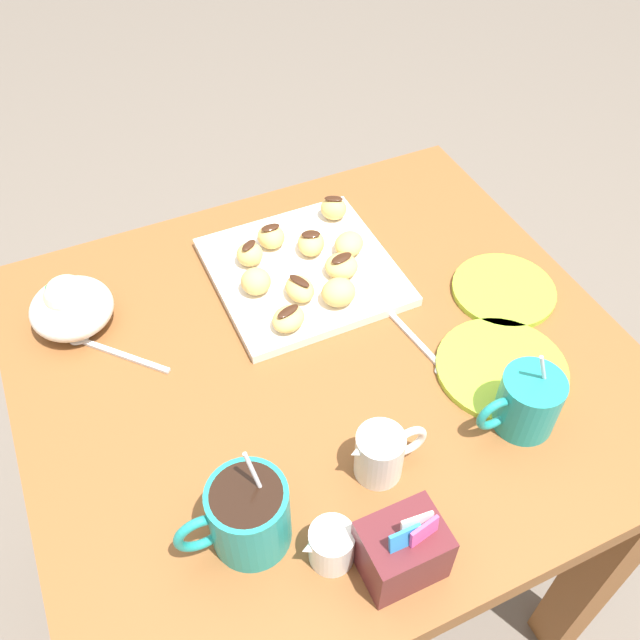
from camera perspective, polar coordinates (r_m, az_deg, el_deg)
ground_plane at (r=1.60m, az=0.24°, el=-19.35°), size 8.00×8.00×0.00m
dining_table at (r=1.10m, az=0.34°, el=-7.81°), size 0.85×0.78×0.71m
pastry_plate_square at (r=1.09m, az=-1.41°, el=4.05°), size 0.27×0.27×0.02m
coffee_mug_teal_left at (r=0.92m, az=16.73°, el=-6.43°), size 0.12×0.08×0.13m
coffee_mug_teal_right at (r=0.80m, az=-6.04°, el=-15.68°), size 0.13×0.09×0.15m
cream_pitcher_white at (r=0.85m, az=5.06°, el=-10.84°), size 0.10×0.06×0.07m
sugar_caddy at (r=0.79m, az=6.79°, el=-18.31°), size 0.09×0.07×0.11m
ice_cream_bowl at (r=1.06m, az=-19.89°, el=1.11°), size 0.12×0.12×0.09m
chocolate_sauce_pitcher at (r=0.80m, az=1.07°, el=-17.98°), size 0.09×0.05×0.06m
saucer_lime_left at (r=1.00m, az=14.76°, el=-3.90°), size 0.18×0.18×0.01m
saucer_lime_right at (r=1.10m, az=14.94°, el=2.36°), size 0.16×0.16×0.01m
loose_spoon_near_saucer at (r=1.04m, az=-17.15°, el=-2.34°), size 0.12×0.12×0.01m
loose_spoon_by_plate at (r=1.00m, az=8.48°, el=-2.25°), size 0.04×0.16×0.01m
beignet_0 at (r=1.02m, az=1.55°, el=2.31°), size 0.06×0.05×0.04m
beignet_1 at (r=1.12m, az=-4.06°, el=6.88°), size 0.05×0.05×0.04m
chocolate_drizzle_1 at (r=1.11m, az=-4.12°, el=7.63°), size 0.03×0.02×0.00m
beignet_2 at (r=1.11m, az=-0.75°, el=6.37°), size 0.06×0.07×0.03m
chocolate_drizzle_2 at (r=1.09m, az=-0.76°, el=7.10°), size 0.03×0.03×0.00m
beignet_3 at (r=0.99m, az=-2.63°, el=0.10°), size 0.07×0.06×0.03m
chocolate_drizzle_3 at (r=0.98m, az=-2.66°, el=0.73°), size 0.04×0.03×0.00m
beignet_4 at (r=1.07m, az=1.78°, el=4.49°), size 0.05×0.05×0.03m
chocolate_drizzle_4 at (r=1.06m, az=1.80°, el=5.15°), size 0.04×0.03×0.00m
beignet_5 at (r=1.17m, az=1.13°, el=9.21°), size 0.06×0.06×0.04m
chocolate_drizzle_5 at (r=1.16m, az=1.14°, el=9.99°), size 0.03×0.03×0.00m
beignet_6 at (r=1.03m, az=-1.69°, el=2.59°), size 0.04×0.05×0.03m
chocolate_drizzle_6 at (r=1.02m, az=-1.71°, el=3.26°), size 0.03×0.04×0.00m
beignet_7 at (r=1.09m, az=-5.83°, el=5.42°), size 0.06×0.06×0.04m
chocolate_drizzle_7 at (r=1.08m, az=-5.91°, el=6.16°), size 0.03×0.03×0.00m
beignet_8 at (r=1.04m, az=-5.32°, el=3.20°), size 0.05×0.05×0.04m
beignet_9 at (r=1.11m, az=2.41°, el=6.29°), size 0.07×0.07×0.03m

